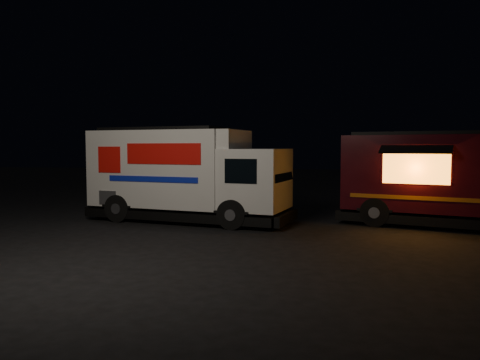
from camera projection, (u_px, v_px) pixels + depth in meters
ground at (194, 242)px, 11.83m from camera, size 80.00×80.00×0.00m
white_truck at (189, 174)px, 15.13m from camera, size 7.02×3.62×3.03m
red_truck at (445, 179)px, 14.06m from camera, size 6.54×4.07×2.86m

